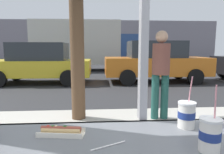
# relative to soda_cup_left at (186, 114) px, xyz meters

# --- Properties ---
(ground_plane) EXTENTS (60.00, 60.00, 0.00)m
(ground_plane) POSITION_rel_soda_cup_left_xyz_m (-0.23, 8.10, -1.05)
(ground_plane) COLOR #2D2D30
(sidewalk_strip) EXTENTS (16.00, 2.80, 0.13)m
(sidewalk_strip) POSITION_rel_soda_cup_left_xyz_m (-0.23, 1.70, -0.98)
(sidewalk_strip) COLOR #B2ADA3
(sidewalk_strip) RESTS_ON ground
(building_facade_far) EXTENTS (28.00, 1.20, 4.74)m
(building_facade_far) POSITION_rel_soda_cup_left_xyz_m (-0.23, 23.41, 1.32)
(building_facade_far) COLOR gray
(building_facade_far) RESTS_ON ground
(soda_cup_left) EXTENTS (0.10, 0.10, 0.31)m
(soda_cup_left) POSITION_rel_soda_cup_left_xyz_m (0.00, 0.00, 0.00)
(soda_cup_left) COLOR silver
(soda_cup_left) RESTS_ON window_counter
(soda_cup_right) EXTENTS (0.10, 0.10, 0.32)m
(soda_cup_right) POSITION_rel_soda_cup_left_xyz_m (-0.02, -0.29, 0.00)
(soda_cup_right) COLOR white
(soda_cup_right) RESTS_ON window_counter
(hotdog_tray_far) EXTENTS (0.26, 0.12, 0.05)m
(hotdog_tray_far) POSITION_rel_soda_cup_left_xyz_m (-0.73, -0.06, -0.06)
(hotdog_tray_far) COLOR silver
(hotdog_tray_far) RESTS_ON window_counter
(loose_straw) EXTENTS (0.17, 0.09, 0.01)m
(loose_straw) POSITION_rel_soda_cup_left_xyz_m (-0.48, -0.21, -0.08)
(loose_straw) COLOR white
(loose_straw) RESTS_ON window_counter
(parked_car_yellow) EXTENTS (4.21, 1.92, 1.68)m
(parked_car_yellow) POSITION_rel_soda_cup_left_xyz_m (-2.97, 7.41, -0.20)
(parked_car_yellow) COLOR gold
(parked_car_yellow) RESTS_ON ground
(parked_car_orange) EXTENTS (4.40, 1.90, 1.76)m
(parked_car_orange) POSITION_rel_soda_cup_left_xyz_m (1.96, 7.41, -0.16)
(parked_car_orange) COLOR orange
(parked_car_orange) RESTS_ON ground
(box_truck) EXTENTS (7.33, 2.44, 3.19)m
(box_truck) POSITION_rel_soda_cup_left_xyz_m (-1.25, 12.44, 0.67)
(box_truck) COLOR beige
(box_truck) RESTS_ON ground
(pedestrian) EXTENTS (0.32, 0.32, 1.63)m
(pedestrian) POSITION_rel_soda_cup_left_xyz_m (0.62, 2.47, 0.02)
(pedestrian) COLOR #1E4B45
(pedestrian) RESTS_ON sidewalk_strip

